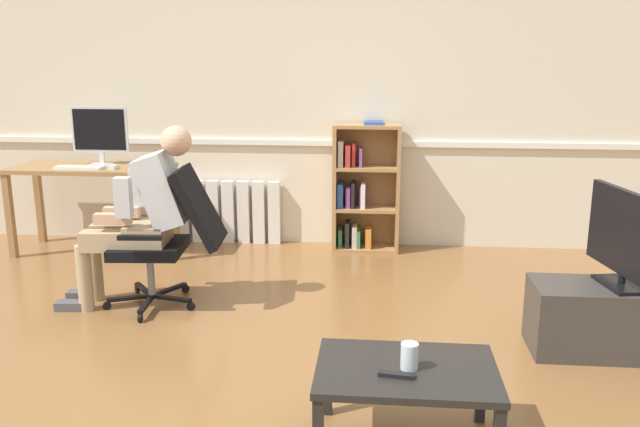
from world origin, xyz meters
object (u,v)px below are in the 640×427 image
person_seated (141,213)px  tv_stand (617,319)px  office_chair (172,232)px  drinking_glass (409,356)px  computer_desk (92,179)px  spare_remote (396,375)px  coffee_table (406,377)px  radiator (229,212)px  bookshelf (362,190)px  imac_monitor (100,132)px  computer_mouse (113,167)px  keyboard (79,167)px  tv_screen (627,238)px

person_seated → tv_stand: (2.96, -0.46, -0.45)m
office_chair → drinking_glass: size_ratio=8.29×
computer_desk → spare_remote: computer_desk is taller
office_chair → coffee_table: 2.17m
office_chair → person_seated: bearing=-90.0°
radiator → drinking_glass: bearing=-64.2°
radiator → tv_stand: (2.75, -2.06, -0.08)m
bookshelf → tv_stand: (1.53, -1.96, -0.33)m
computer_desk → drinking_glass: computer_desk is taller
bookshelf → office_chair: bearing=-129.9°
tv_stand → imac_monitor: bearing=155.2°
imac_monitor → bookshelf: bearing=5.4°
computer_mouse → tv_stand: (3.59, -1.55, -0.57)m
bookshelf → computer_desk: bearing=-172.9°
keyboard → bookshelf: (2.35, 0.43, -0.24)m
computer_desk → person_seated: person_seated is taller
person_seated → tv_screen: (2.96, -0.46, 0.03)m
radiator → office_chair: size_ratio=0.99×
computer_desk → person_seated: size_ratio=1.09×
bookshelf → radiator: (-1.22, 0.10, -0.24)m
imac_monitor → computer_mouse: bearing=-47.8°
radiator → person_seated: bearing=-97.6°
imac_monitor → bookshelf: size_ratio=0.44×
computer_mouse → spare_remote: bearing=-49.5°
person_seated → computer_desk: bearing=-148.3°
keyboard → coffee_table: keyboard is taller
coffee_table → radiator: bearing=115.8°
computer_mouse → spare_remote: computer_mouse is taller
radiator → spare_remote: size_ratio=6.37×
bookshelf → spare_remote: bookshelf is taller
imac_monitor → tv_stand: bearing=-24.8°
radiator → person_seated: size_ratio=0.77×
imac_monitor → radiator: bearing=17.0°
office_chair → bookshelf: bearing=135.8°
drinking_glass → tv_stand: bearing=40.9°
computer_mouse → spare_remote: 3.57m
keyboard → radiator: (1.13, 0.53, -0.48)m
keyboard → drinking_glass: bearing=-44.5°
imac_monitor → spare_remote: imac_monitor is taller
bookshelf → keyboard: bearing=-169.6°
drinking_glass → imac_monitor: bearing=132.0°
radiator → coffee_table: 3.46m
keyboard → radiator: keyboard is taller
person_seated → imac_monitor: bearing=-152.1°
radiator → spare_remote: radiator is taller
person_seated → coffee_table: bearing=44.1°
radiator → office_chair: (-0.01, -1.58, 0.24)m
tv_screen → drinking_glass: bearing=120.4°
tv_stand → drinking_glass: bearing=-139.1°
computer_desk → keyboard: (-0.04, -0.14, 0.12)m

